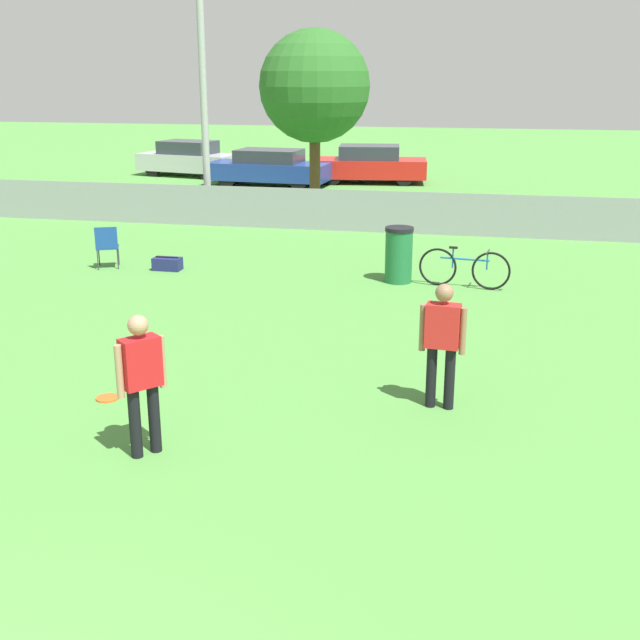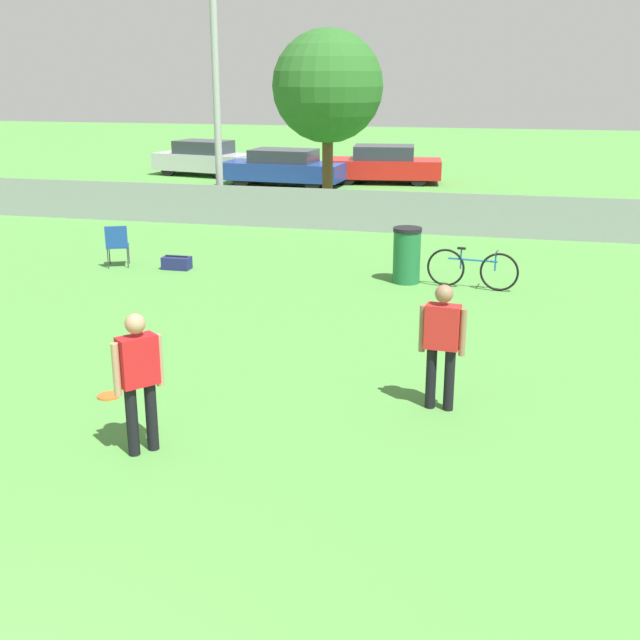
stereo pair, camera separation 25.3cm
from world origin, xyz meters
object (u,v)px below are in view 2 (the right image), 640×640
object	(u,v)px
frisbee_disc	(109,396)
parked_car_silver	(204,158)
player_thrower_red	(139,373)
tree_near_pole	(328,87)
trash_bin	(407,255)
parked_car_red	(384,165)
bicycle_sideline	(472,269)
gear_bag_sideline	(177,263)
folding_chair_sideline	(117,243)
parked_car_blue	(284,168)
player_defender_red	(442,338)

from	to	relation	value
frisbee_disc	parked_car_silver	distance (m)	23.40
player_thrower_red	frisbee_disc	size ratio (longest dim) A/B	5.45
tree_near_pole	trash_bin	xyz separation A→B (m)	(3.44, -7.87, -3.08)
tree_near_pole	parked_car_red	bearing A→B (deg)	85.27
bicycle_sideline	player_thrower_red	bearing A→B (deg)	-104.22
player_thrower_red	gear_bag_sideline	world-z (taller)	player_thrower_red
frisbee_disc	parked_car_red	bearing A→B (deg)	89.71
gear_bag_sideline	player_thrower_red	bearing A→B (deg)	-69.16
tree_near_pole	trash_bin	size ratio (longest dim) A/B	4.72
folding_chair_sideline	parked_car_silver	distance (m)	16.03
gear_bag_sideline	parked_car_blue	xyz separation A→B (m)	(-1.41, 13.26, 0.53)
folding_chair_sideline	trash_bin	bearing A→B (deg)	157.81
tree_near_pole	player_thrower_red	world-z (taller)	tree_near_pole
trash_bin	gear_bag_sideline	distance (m)	4.96
trash_bin	player_thrower_red	bearing A→B (deg)	-102.64
tree_near_pole	player_defender_red	distance (m)	15.07
player_defender_red	player_thrower_red	size ratio (longest dim) A/B	1.00
gear_bag_sideline	parked_car_blue	world-z (taller)	parked_car_blue
trash_bin	parked_car_red	bearing A→B (deg)	100.90
trash_bin	parked_car_blue	size ratio (longest dim) A/B	0.25
trash_bin	parked_car_blue	distance (m)	14.68
bicycle_sideline	parked_car_silver	distance (m)	19.42
folding_chair_sideline	gear_bag_sideline	bearing A→B (deg)	161.58
player_thrower_red	parked_car_silver	size ratio (longest dim) A/B	0.38
tree_near_pole	parked_car_red	world-z (taller)	tree_near_pole
frisbee_disc	folding_chair_sideline	size ratio (longest dim) A/B	0.32
parked_car_red	parked_car_blue	bearing A→B (deg)	-161.87
folding_chair_sideline	parked_car_red	xyz separation A→B (m)	(3.38, 14.99, 0.16)
frisbee_disc	trash_bin	bearing A→B (deg)	66.46
parked_car_blue	parked_car_silver	bearing A→B (deg)	155.63
parked_car_blue	parked_car_red	xyz separation A→B (m)	(3.48, 1.62, 0.03)
player_thrower_red	parked_car_blue	bearing A→B (deg)	51.82
player_thrower_red	parked_car_silver	distance (m)	25.03
parked_car_red	tree_near_pole	bearing A→B (deg)	-101.56
player_thrower_red	bicycle_sideline	xyz separation A→B (m)	(3.14, 8.00, -0.54)
player_defender_red	gear_bag_sideline	world-z (taller)	player_defender_red
trash_bin	parked_car_silver	size ratio (longest dim) A/B	0.26
tree_near_pole	player_thrower_red	distance (m)	16.35
player_defender_red	gear_bag_sideline	size ratio (longest dim) A/B	2.72
frisbee_disc	player_defender_red	bearing A→B (deg)	8.48
bicycle_sideline	gear_bag_sideline	size ratio (longest dim) A/B	3.01
tree_near_pole	folding_chair_sideline	xyz separation A→B (m)	(-2.80, -8.00, -3.11)
player_thrower_red	folding_chair_sideline	distance (m)	9.18
bicycle_sideline	gear_bag_sideline	bearing A→B (deg)	-174.24
parked_car_silver	trash_bin	bearing A→B (deg)	-44.75
gear_bag_sideline	parked_car_blue	size ratio (longest dim) A/B	0.13
player_thrower_red	parked_car_blue	world-z (taller)	player_thrower_red
folding_chair_sideline	trash_bin	world-z (taller)	trash_bin
player_defender_red	player_thrower_red	distance (m)	3.66
player_defender_red	parked_car_blue	xyz separation A→B (m)	(-7.59, 19.44, -0.27)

